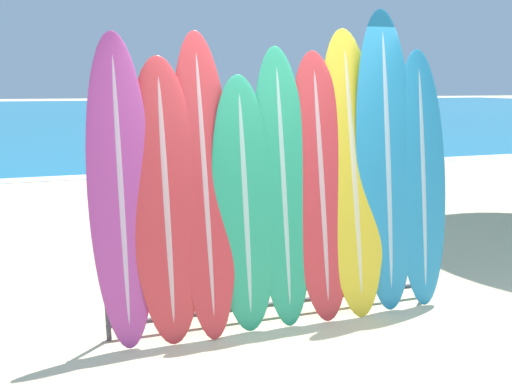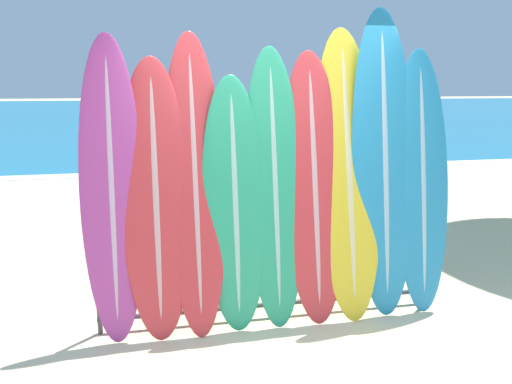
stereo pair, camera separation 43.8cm
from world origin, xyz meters
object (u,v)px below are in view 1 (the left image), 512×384
surfboard_rack (283,261)px  person_near_water (261,145)px  surfboard_slot_7 (386,161)px  person_mid_beach (141,141)px  surfboard_slot_0 (121,191)px  surfboard_slot_3 (244,204)px  surfboard_slot_2 (205,184)px  surfboard_slot_1 (166,200)px  surfboard_slot_6 (352,172)px  surfboard_slot_5 (320,186)px  surfboard_slot_8 (421,179)px  surfboard_slot_4 (283,187)px

surfboard_rack → person_near_water: bearing=74.3°
surfboard_slot_7 → person_mid_beach: surfboard_slot_7 is taller
surfboard_rack → surfboard_slot_0: surfboard_slot_0 is taller
person_near_water → surfboard_slot_3: bearing=-160.7°
surfboard_slot_2 → surfboard_slot_7: (1.64, -0.01, 0.11)m
surfboard_slot_0 → surfboard_slot_7: size_ratio=0.90×
surfboard_slot_0 → person_mid_beach: bearing=84.5°
surfboard_slot_0 → surfboard_slot_3: bearing=-2.5°
surfboard_slot_1 → surfboard_slot_7: surfboard_slot_7 is taller
surfboard_slot_2 → surfboard_slot_6: bearing=0.0°
person_near_water → person_mid_beach: person_mid_beach is taller
surfboard_slot_2 → person_near_water: size_ratio=1.56×
surfboard_slot_6 → surfboard_slot_0: bearing=-179.6°
surfboard_slot_0 → surfboard_slot_6: size_ratio=0.96×
surfboard_slot_0 → surfboard_slot_7: 2.30m
surfboard_rack → surfboard_slot_5: bearing=2.7°
surfboard_rack → surfboard_slot_3: bearing=-177.5°
surfboard_slot_8 → person_near_water: 5.48m
surfboard_slot_2 → surfboard_slot_4: (0.66, -0.02, -0.06)m
surfboard_slot_2 → surfboard_slot_7: size_ratio=0.92×
surfboard_rack → surfboard_slot_3: 0.64m
surfboard_slot_6 → person_mid_beach: size_ratio=1.44×
surfboard_slot_4 → surfboard_slot_0: bearing=179.6°
surfboard_slot_6 → person_mid_beach: (-1.40, 5.88, -0.30)m
surfboard_slot_0 → surfboard_slot_4: size_ratio=1.04×
surfboard_rack → surfboard_slot_7: (0.98, 0.03, 0.83)m
surfboard_slot_2 → surfboard_slot_6: (1.32, 0.00, 0.03)m
surfboard_slot_5 → surfboard_slot_8: surfboard_slot_8 is taller
surfboard_slot_3 → surfboard_slot_4: size_ratio=0.90×
surfboard_slot_0 → surfboard_slot_4: surfboard_slot_0 is taller
person_near_water → surfboard_slot_7: bearing=-147.6°
surfboard_slot_2 → surfboard_slot_5: bearing=-1.4°
surfboard_slot_0 → surfboard_slot_4: 1.31m
surfboard_slot_2 → person_near_water: 5.87m
person_mid_beach → surfboard_slot_2: bearing=-80.9°
surfboard_slot_1 → surfboard_slot_8: (2.32, -0.01, 0.04)m
surfboard_slot_3 → person_mid_beach: (-0.40, 5.94, -0.10)m
surfboard_slot_4 → surfboard_slot_1: bearing=-179.5°
surfboard_slot_8 → surfboard_slot_4: bearing=179.4°
surfboard_slot_2 → surfboard_slot_8: surfboard_slot_2 is taller
person_mid_beach → surfboard_slot_1: bearing=-84.0°
surfboard_rack → surfboard_slot_1: size_ratio=1.34×
surfboard_slot_4 → surfboard_slot_8: (1.34, -0.01, -0.00)m
surfboard_slot_0 → surfboard_slot_7: bearing=0.1°
surfboard_slot_8 → person_near_water: surfboard_slot_8 is taller
surfboard_slot_6 → surfboard_slot_1: bearing=-178.8°
surfboard_slot_1 → person_near_water: 6.02m
surfboard_slot_4 → surfboard_slot_3: bearing=-174.8°
surfboard_slot_6 → person_near_water: bearing=80.8°
surfboard_slot_1 → surfboard_slot_5: (1.32, 0.01, 0.03)m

